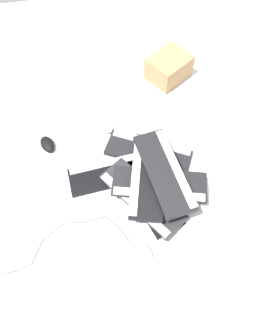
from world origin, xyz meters
TOP-DOWN VIEW (x-y plane):
  - ground_plane at (0.00, 0.00)m, footprint 3.20×3.20m
  - keyboard_0 at (0.05, -0.09)m, footprint 0.45×0.19m
  - keyboard_1 at (-0.10, 0.05)m, footprint 0.29×0.46m
  - keyboard_2 at (-0.15, -0.18)m, footprint 0.46×0.34m
  - keyboard_3 at (-0.07, 0.08)m, footprint 0.38×0.45m
  - keyboard_4 at (-0.15, 0.04)m, footprint 0.46×0.26m
  - keyboard_5 at (-0.11, -0.00)m, footprint 0.25×0.46m
  - keyboard_6 at (-0.18, 0.01)m, footprint 0.22×0.46m
  - mouse_0 at (-0.13, -0.15)m, footprint 0.12×0.12m
  - mouse_1 at (0.37, -0.31)m, footprint 0.10×0.13m
  - mouse_2 at (0.05, -0.38)m, footprint 0.10×0.13m
  - mouse_3 at (-0.02, 0.32)m, footprint 0.12×0.13m
  - cable_0 at (0.33, 0.22)m, footprint 0.68×0.22m
  - cardboard_box at (-0.37, -0.69)m, footprint 0.29×0.28m

SIDE VIEW (x-z plane):
  - ground_plane at x=0.00m, z-range 0.00..0.00m
  - cable_0 at x=0.33m, z-range 0.00..0.01m
  - keyboard_0 at x=0.05m, z-range 0.00..0.03m
  - keyboard_1 at x=-0.10m, z-range 0.00..0.03m
  - keyboard_2 at x=-0.15m, z-range 0.00..0.03m
  - mouse_1 at x=0.37m, z-range 0.00..0.04m
  - mouse_2 at x=0.05m, z-range 0.00..0.04m
  - mouse_3 at x=-0.02m, z-range 0.00..0.04m
  - keyboard_3 at x=-0.07m, z-range 0.03..0.06m
  - mouse_0 at x=-0.13m, z-range 0.03..0.07m
  - cardboard_box at x=-0.37m, z-range 0.00..0.14m
  - keyboard_4 at x=-0.15m, z-range 0.06..0.09m
  - keyboard_5 at x=-0.11m, z-range 0.09..0.12m
  - keyboard_6 at x=-0.18m, z-range 0.12..0.15m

